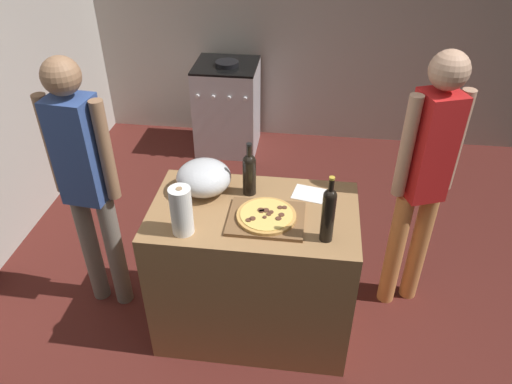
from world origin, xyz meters
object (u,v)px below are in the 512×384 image
(paper_towel_roll, at_px, (181,211))
(stove, at_px, (227,107))
(mixing_bowl, at_px, (204,178))
(wine_bottle_clear, at_px, (328,213))
(person_in_stripes, at_px, (85,176))
(pizza, at_px, (266,216))
(person_in_red, at_px, (425,174))
(wine_bottle_green, at_px, (249,172))

(paper_towel_roll, xyz_separation_m, stove, (-0.22, 2.46, -0.60))
(mixing_bowl, height_order, stove, mixing_bowl)
(wine_bottle_clear, bearing_deg, mixing_bowl, 154.35)
(wine_bottle_clear, xyz_separation_m, person_in_stripes, (-1.37, 0.29, -0.09))
(paper_towel_roll, bearing_deg, wine_bottle_clear, 2.60)
(mixing_bowl, xyz_separation_m, person_in_stripes, (-0.68, -0.04, -0.02))
(pizza, relative_size, stove, 0.34)
(paper_towel_roll, bearing_deg, pizza, 19.45)
(paper_towel_roll, distance_m, person_in_stripes, 0.73)
(pizza, xyz_separation_m, person_in_red, (0.86, 0.43, 0.05))
(wine_bottle_clear, bearing_deg, person_in_stripes, 168.11)
(person_in_red, bearing_deg, wine_bottle_clear, -135.48)
(wine_bottle_green, relative_size, person_in_stripes, 0.19)
(stove, bearing_deg, wine_bottle_green, -76.17)
(person_in_red, bearing_deg, stove, 128.46)
(wine_bottle_clear, bearing_deg, pizza, 160.24)
(mixing_bowl, bearing_deg, wine_bottle_clear, -25.65)
(pizza, relative_size, mixing_bowl, 1.02)
(stove, relative_size, person_in_stripes, 0.54)
(pizza, bearing_deg, wine_bottle_green, 117.19)
(wine_bottle_clear, bearing_deg, paper_towel_roll, -177.40)
(mixing_bowl, distance_m, paper_towel_roll, 0.37)
(wine_bottle_green, bearing_deg, stove, 103.83)
(mixing_bowl, xyz_separation_m, wine_bottle_clear, (0.69, -0.33, 0.07))
(person_in_red, bearing_deg, pizza, -153.55)
(wine_bottle_green, bearing_deg, person_in_red, 10.97)
(wine_bottle_green, bearing_deg, wine_bottle_clear, -38.88)
(pizza, relative_size, person_in_red, 0.18)
(mixing_bowl, relative_size, stove, 0.34)
(person_in_stripes, distance_m, person_in_red, 1.94)
(paper_towel_roll, xyz_separation_m, person_in_red, (1.27, 0.57, -0.05))
(stove, xyz_separation_m, person_in_red, (1.50, -1.88, 0.55))
(wine_bottle_green, height_order, person_in_red, person_in_red)
(wine_bottle_green, bearing_deg, mixing_bowl, -175.84)
(pizza, height_order, stove, pizza)
(mixing_bowl, relative_size, paper_towel_roll, 1.15)
(person_in_stripes, height_order, person_in_red, person_in_red)
(mixing_bowl, bearing_deg, pizza, -30.11)
(mixing_bowl, bearing_deg, person_in_stripes, -176.47)
(wine_bottle_clear, distance_m, stove, 2.68)
(stove, bearing_deg, paper_towel_roll, -84.83)
(wine_bottle_clear, bearing_deg, stove, 111.30)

